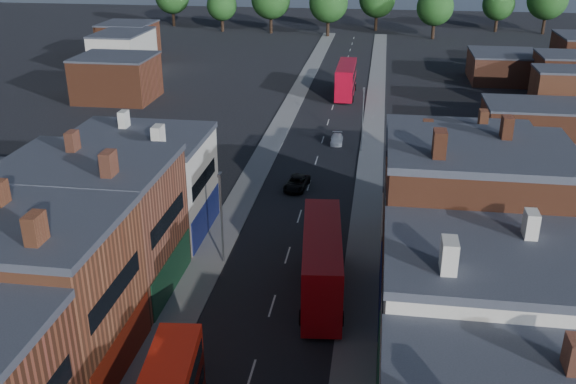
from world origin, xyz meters
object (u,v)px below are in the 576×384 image
(bus_1, at_px, (322,262))
(car_3, at_px, (337,139))
(car_2, at_px, (297,183))
(bus_2, at_px, (346,79))

(bus_1, xyz_separation_m, car_3, (-1.59, 36.75, -2.35))
(car_2, distance_m, car_3, 16.19)
(car_2, relative_size, car_3, 1.23)
(bus_2, height_order, car_3, bus_2)
(bus_1, distance_m, bus_2, 61.27)
(car_2, xyz_separation_m, car_3, (3.11, 15.88, -0.10))
(bus_2, distance_m, car_2, 40.52)
(car_2, bearing_deg, bus_1, -70.40)
(bus_1, xyz_separation_m, bus_2, (-2.00, 61.23, -0.08))
(car_3, bearing_deg, car_2, -102.64)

